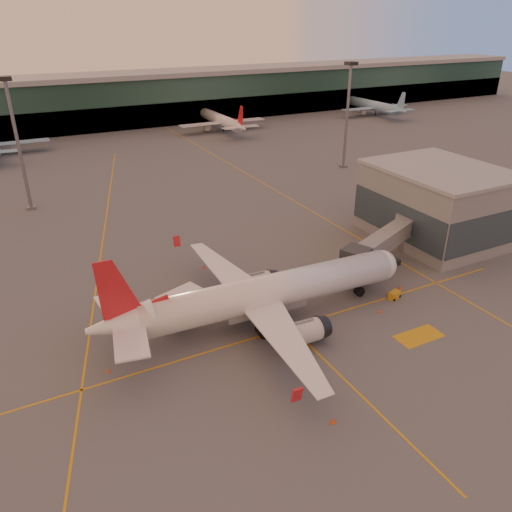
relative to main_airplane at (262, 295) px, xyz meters
name	(u,v)px	position (x,y,z in m)	size (l,w,h in m)	color
ground	(276,360)	(-2.20, -7.59, -4.11)	(600.00, 600.00, 0.00)	#4C4F54
taxi_markings	(119,235)	(-9.53, 36.90, -4.11)	(100.12, 173.00, 0.01)	#C88F12
terminal	(68,104)	(-2.20, 134.21, 4.65)	(400.00, 20.00, 17.60)	#19382D
gate_building	(437,203)	(39.73, 10.35, 2.18)	(18.40, 22.40, 12.60)	slate
mast_west_near	(16,136)	(-22.20, 58.41, 10.75)	(2.40, 2.40, 25.60)	slate
mast_east_near	(348,108)	(52.80, 54.41, 10.75)	(2.40, 2.40, 25.60)	slate
distant_aircraft_row	(10,153)	(-23.20, 110.41, -4.11)	(290.00, 34.00, 13.00)	#80B0D7
main_airplane	(262,295)	(0.00, 0.00, 0.00)	(41.93, 37.74, 12.66)	white
jet_bridge	(387,240)	(24.95, 5.57, 0.15)	(20.10, 10.74, 6.14)	slate
catering_truck	(180,306)	(-9.18, 4.75, -1.59)	(6.21, 4.21, 4.43)	#AD3518
gpu_cart	(395,295)	(19.29, -3.13, -3.61)	(2.00, 1.54, 1.03)	gold
pushback_tug	(352,280)	(16.57, 3.02, -3.46)	(3.45, 2.46, 1.60)	black
cone_nose	(400,287)	(21.86, -1.40, -3.85)	(0.43, 0.43, 0.55)	#EE480C
cone_tail	(108,370)	(-19.75, -0.89, -3.88)	(0.39, 0.39, 0.49)	#EE480C
cone_wing_right	(333,420)	(-2.05, -18.64, -3.82)	(0.48, 0.48, 0.61)	#EE480C
cone_wing_left	(204,267)	(-0.93, 17.62, -3.85)	(0.43, 0.43, 0.55)	#EE480C
cone_fwd	(380,311)	(15.05, -5.12, -3.85)	(0.42, 0.42, 0.54)	#EE480C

